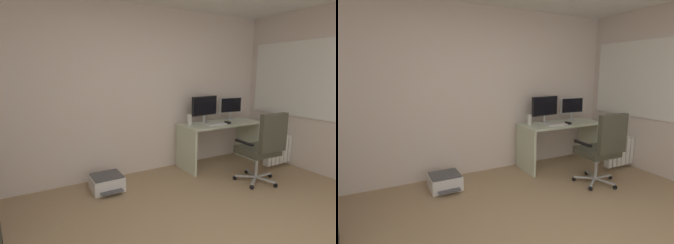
% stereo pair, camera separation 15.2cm
% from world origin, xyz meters
% --- Properties ---
extents(wall_back, '(5.26, 0.10, 2.56)m').
position_xyz_m(wall_back, '(0.00, 2.46, 1.28)').
color(wall_back, silver).
rests_on(wall_back, ground).
extents(window_pane, '(0.01, 1.53, 1.14)m').
position_xyz_m(window_pane, '(2.62, 1.47, 1.47)').
color(window_pane, white).
extents(window_frame, '(0.02, 1.61, 1.22)m').
position_xyz_m(window_frame, '(2.62, 1.47, 1.47)').
color(window_frame, white).
extents(desk, '(1.39, 0.57, 0.74)m').
position_xyz_m(desk, '(1.55, 2.07, 0.54)').
color(desk, beige).
rests_on(desk, ground).
extents(monitor_main, '(0.53, 0.18, 0.44)m').
position_xyz_m(monitor_main, '(1.32, 2.20, 1.01)').
color(monitor_main, '#B2B5B7').
rests_on(monitor_main, desk).
extents(monitor_secondary, '(0.46, 0.18, 0.40)m').
position_xyz_m(monitor_secondary, '(1.91, 2.20, 0.98)').
color(monitor_secondary, '#B2B5B7').
rests_on(monitor_secondary, desk).
extents(keyboard, '(0.35, 0.15, 0.02)m').
position_xyz_m(keyboard, '(1.38, 1.94, 0.75)').
color(keyboard, silver).
rests_on(keyboard, desk).
extents(computer_mouse, '(0.06, 0.10, 0.03)m').
position_xyz_m(computer_mouse, '(1.61, 1.93, 0.76)').
color(computer_mouse, black).
rests_on(computer_mouse, desk).
extents(desktop_speaker, '(0.07, 0.07, 0.17)m').
position_xyz_m(desktop_speaker, '(0.99, 2.15, 0.83)').
color(desktop_speaker, silver).
rests_on(desktop_speaker, desk).
extents(office_chair, '(0.62, 0.63, 1.05)m').
position_xyz_m(office_chair, '(1.54, 1.12, 0.57)').
color(office_chair, '#B7BABC').
rests_on(office_chair, ground).
extents(printer, '(0.42, 0.45, 0.22)m').
position_xyz_m(printer, '(-0.44, 2.02, 0.11)').
color(printer, white).
rests_on(printer, ground).
extents(radiator, '(0.97, 0.10, 0.46)m').
position_xyz_m(radiator, '(2.53, 1.47, 0.29)').
color(radiator, white).
rests_on(radiator, ground).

